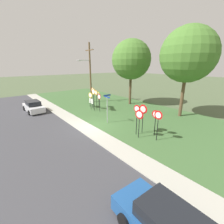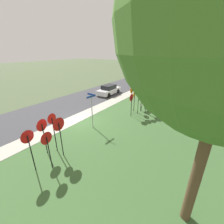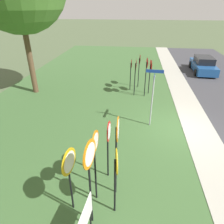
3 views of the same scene
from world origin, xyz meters
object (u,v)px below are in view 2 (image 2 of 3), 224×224
street_name_post (92,108)px  notice_board (144,102)px  stop_sign_far_left (146,99)px  oak_tree_left (220,45)px  stop_sign_far_center (142,92)px  stop_sign_center_tall (132,94)px  yield_sign_near_right (42,129)px  yield_sign_far_right (47,142)px  stop_sign_near_left (131,100)px  yield_sign_near_left (59,128)px  stop_sign_near_right (138,97)px  stop_sign_far_right (134,96)px  parked_hatchback_near (109,90)px  yield_sign_far_left (28,142)px  utility_pole (170,63)px  yield_sign_center (53,124)px

street_name_post → notice_board: street_name_post is taller
stop_sign_far_left → oak_tree_left: (1.05, 5.04, 4.79)m
stop_sign_far_center → oak_tree_left: (1.41, 5.72, 4.34)m
stop_sign_center_tall → yield_sign_near_right: size_ratio=1.21×
street_name_post → notice_board: size_ratio=2.36×
yield_sign_near_right → yield_sign_far_right: 1.45m
stop_sign_near_left → yield_sign_near_left: yield_sign_near_left is taller
stop_sign_near_right → yield_sign_near_right: stop_sign_near_right is taller
stop_sign_far_left → stop_sign_far_right: bearing=-79.1°
yield_sign_near_left → parked_hatchback_near: size_ratio=0.61×
stop_sign_near_right → yield_sign_far_left: bearing=-1.8°
parked_hatchback_near → stop_sign_near_left: bearing=48.5°
yield_sign_near_left → street_name_post: size_ratio=0.87×
stop_sign_far_left → yield_sign_far_left: size_ratio=0.91×
stop_sign_far_left → yield_sign_far_right: (10.17, -1.27, 0.03)m
utility_pole → stop_sign_near_left: bearing=-19.5°
stop_sign_near_left → stop_sign_far_left: stop_sign_near_left is taller
yield_sign_far_right → oak_tree_left: 12.06m
yield_sign_center → utility_pole: (-12.73, 3.23, 2.84)m
stop_sign_far_left → stop_sign_far_right: stop_sign_far_right is taller
stop_sign_near_left → stop_sign_center_tall: (-0.71, -0.36, 0.44)m
notice_board → stop_sign_center_tall: bearing=-14.9°
stop_sign_far_right → yield_sign_far_left: bearing=-12.6°
oak_tree_left → stop_sign_far_center: bearing=-103.8°
utility_pole → yield_sign_far_right: bearing=-9.0°
yield_sign_near_left → notice_board: yield_sign_near_left is taller
stop_sign_far_left → parked_hatchback_near: (-3.97, -7.41, -1.02)m
yield_sign_far_right → yield_sign_far_left: bearing=-47.4°
stop_sign_far_left → stop_sign_far_center: stop_sign_far_center is taller
yield_sign_near_left → yield_sign_center: yield_sign_center is taller
stop_sign_near_left → stop_sign_far_center: 1.88m
oak_tree_left → stop_sign_far_right: bearing=-99.0°
stop_sign_center_tall → yield_sign_center: bearing=-9.1°
stop_sign_center_tall → notice_board: 2.21m
yield_sign_center → stop_sign_center_tall: bearing=164.9°
yield_sign_near_right → yield_sign_far_right: bearing=56.7°
parked_hatchback_near → stop_sign_far_center: bearing=60.0°
stop_sign_near_right → yield_sign_center: bearing=-6.1°
stop_sign_near_right → yield_sign_far_right: size_ratio=1.15×
yield_sign_far_right → utility_pole: 14.36m
stop_sign_far_center → street_name_post: 5.92m
yield_sign_near_right → yield_sign_center: bearing=141.6°
stop_sign_center_tall → utility_pole: utility_pole is taller
yield_sign_near_left → stop_sign_center_tall: bearing=175.2°
stop_sign_center_tall → street_name_post: bearing=-17.5°
stop_sign_far_left → stop_sign_near_left: bearing=-22.2°
yield_sign_far_left → utility_pole: size_ratio=0.28×
utility_pole → parked_hatchback_near: (-0.29, -8.34, -4.17)m
street_name_post → utility_pole: size_ratio=0.33×
yield_sign_far_right → parked_hatchback_near: yield_sign_far_right is taller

